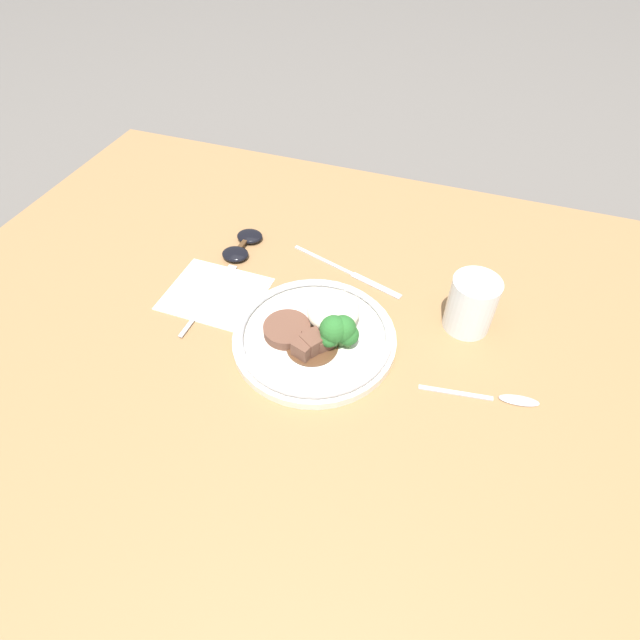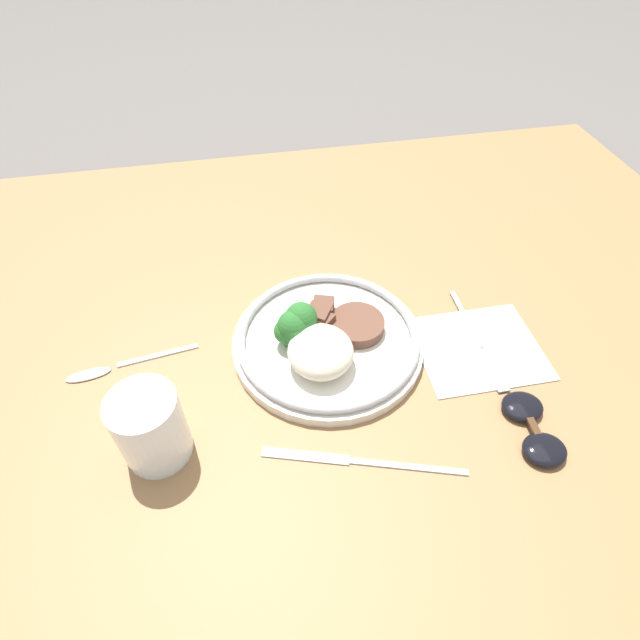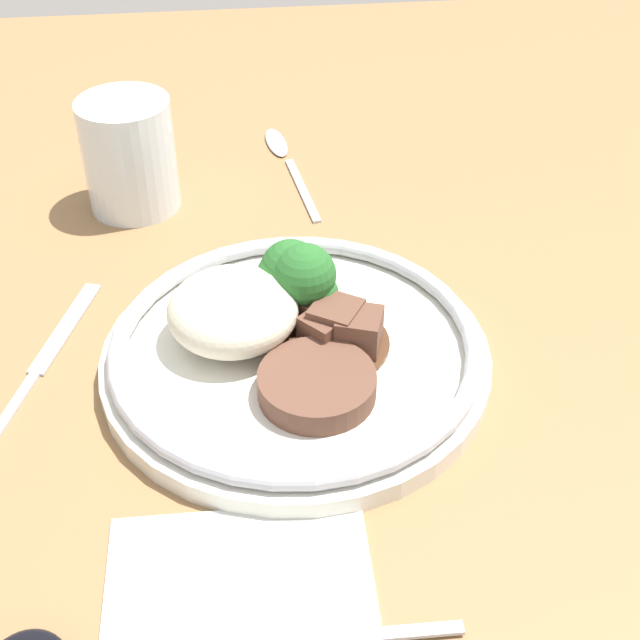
{
  "view_description": "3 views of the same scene",
  "coord_description": "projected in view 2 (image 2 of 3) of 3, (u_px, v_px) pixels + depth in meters",
  "views": [
    {
      "loc": [
        0.19,
        -0.48,
        0.65
      ],
      "look_at": [
        0.01,
        0.03,
        0.08
      ],
      "focal_mm": 28.0,
      "sensor_mm": 36.0,
      "label": 1
    },
    {
      "loc": [
        0.11,
        0.44,
        0.57
      ],
      "look_at": [
        0.02,
        -0.01,
        0.08
      ],
      "focal_mm": 28.0,
      "sensor_mm": 36.0,
      "label": 2
    },
    {
      "loc": [
        -0.43,
        0.04,
        0.45
      ],
      "look_at": [
        0.02,
        -0.01,
        0.08
      ],
      "focal_mm": 50.0,
      "sensor_mm": 36.0,
      "label": 3
    }
  ],
  "objects": [
    {
      "name": "sunglasses",
      "position": [
        533.0,
        427.0,
        0.59
      ],
      "size": [
        0.05,
        0.1,
        0.02
      ],
      "rotation": [
        0.0,
        0.0,
        -0.04
      ],
      "color": "black",
      "rests_on": "dining_table"
    },
    {
      "name": "juice_glass",
      "position": [
        151.0,
        430.0,
        0.54
      ],
      "size": [
        0.08,
        0.08,
        0.09
      ],
      "color": "orange",
      "rests_on": "dining_table"
    },
    {
      "name": "plate",
      "position": [
        324.0,
        338.0,
        0.66
      ],
      "size": [
        0.26,
        0.26,
        0.07
      ],
      "color": "silver",
      "rests_on": "dining_table"
    },
    {
      "name": "dining_table",
      "position": [
        333.0,
        351.0,
        0.71
      ],
      "size": [
        1.38,
        1.07,
        0.05
      ],
      "color": "olive",
      "rests_on": "ground"
    },
    {
      "name": "ground_plane",
      "position": [
        333.0,
        362.0,
        0.73
      ],
      "size": [
        8.0,
        8.0,
        0.0
      ],
      "primitive_type": "plane",
      "color": "#5B5651"
    },
    {
      "name": "napkin",
      "position": [
        478.0,
        348.0,
        0.68
      ],
      "size": [
        0.17,
        0.14,
        0.0
      ],
      "color": "silver",
      "rests_on": "dining_table"
    },
    {
      "name": "fork",
      "position": [
        482.0,
        348.0,
        0.68
      ],
      "size": [
        0.02,
        0.18,
        0.0
      ],
      "rotation": [
        0.0,
        0.0,
        1.55
      ],
      "color": "#B7B7BC",
      "rests_on": "napkin"
    },
    {
      "name": "knife",
      "position": [
        355.0,
        461.0,
        0.56
      ],
      "size": [
        0.22,
        0.08,
        0.0
      ],
      "rotation": [
        0.0,
        0.0,
        -0.31
      ],
      "color": "#B7B7BC",
      "rests_on": "dining_table"
    },
    {
      "name": "spoon",
      "position": [
        106.0,
        368.0,
        0.65
      ],
      "size": [
        0.17,
        0.04,
        0.01
      ],
      "rotation": [
        0.0,
        0.0,
        0.14
      ],
      "color": "#B7B7BC",
      "rests_on": "dining_table"
    }
  ]
}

